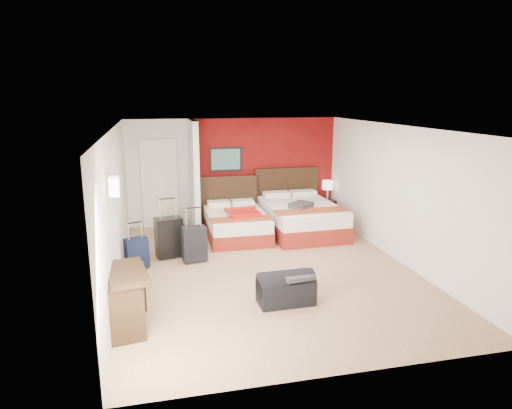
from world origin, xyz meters
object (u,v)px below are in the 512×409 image
object	(u,v)px
red_suitcase_open	(242,212)
nightstand	(327,209)
suitcase_black	(169,238)
suitcase_charcoal	(194,245)
table_lamp	(327,190)
duffel_bag	(286,290)
bed_right	(301,218)
bed_left	(237,225)
desk	(128,300)
suitcase_navy	(137,255)

from	to	relation	value
red_suitcase_open	nightstand	distance (m)	2.62
suitcase_black	suitcase_charcoal	xyz separation A→B (m)	(0.45, -0.35, -0.05)
red_suitcase_open	table_lamp	world-z (taller)	table_lamp
suitcase_black	duffel_bag	distance (m)	2.89
bed_right	duffel_bag	xyz separation A→B (m)	(-1.36, -3.39, -0.12)
bed_left	desk	world-z (taller)	desk
bed_left	nightstand	world-z (taller)	bed_left
suitcase_navy	nightstand	bearing A→B (deg)	7.99
suitcase_charcoal	suitcase_navy	world-z (taller)	suitcase_charcoal
nightstand	suitcase_black	bearing A→B (deg)	-158.30
bed_left	suitcase_charcoal	world-z (taller)	suitcase_charcoal
suitcase_black	desk	world-z (taller)	desk
red_suitcase_open	nightstand	size ratio (longest dim) A/B	1.71
bed_left	duffel_bag	bearing A→B (deg)	-87.40
suitcase_black	desk	distance (m)	2.73
red_suitcase_open	nightstand	bearing A→B (deg)	17.21
table_lamp	desk	distance (m)	6.49
suitcase_black	suitcase_navy	size ratio (longest dim) A/B	1.39
bed_left	bed_right	bearing A→B (deg)	1.43
table_lamp	desk	xyz separation A→B (m)	(-4.59, -4.58, -0.33)
suitcase_charcoal	desk	xyz separation A→B (m)	(-1.08, -2.30, 0.09)
duffel_bag	bed_right	bearing A→B (deg)	66.53
suitcase_navy	desk	world-z (taller)	desk
bed_left	nightstand	xyz separation A→B (m)	(2.47, 0.96, -0.02)
bed_left	table_lamp	size ratio (longest dim) A/B	3.75
table_lamp	suitcase_charcoal	xyz separation A→B (m)	(-3.51, -2.27, -0.42)
suitcase_charcoal	table_lamp	bearing A→B (deg)	26.33
red_suitcase_open	suitcase_charcoal	size ratio (longest dim) A/B	1.33
red_suitcase_open	suitcase_black	world-z (taller)	suitcase_black
table_lamp	suitcase_black	bearing A→B (deg)	-154.05
nightstand	suitcase_charcoal	bearing A→B (deg)	-151.31
red_suitcase_open	desk	xyz separation A→B (m)	(-2.22, -3.52, -0.19)
suitcase_charcoal	nightstand	bearing A→B (deg)	26.33
bed_right	desk	bearing A→B (deg)	-136.14
bed_left	suitcase_navy	world-z (taller)	bed_left
nightstand	suitcase_charcoal	distance (m)	4.18
suitcase_black	duffel_bag	xyz separation A→B (m)	(1.60, -2.40, -0.17)
nightstand	suitcase_navy	size ratio (longest dim) A/B	0.93
suitcase_black	desk	size ratio (longest dim) A/B	0.77
bed_left	suitcase_navy	bearing A→B (deg)	-144.37
table_lamp	suitcase_charcoal	world-z (taller)	table_lamp
bed_right	red_suitcase_open	distance (m)	1.41
suitcase_charcoal	suitcase_black	bearing A→B (deg)	135.29
suitcase_charcoal	suitcase_navy	xyz separation A→B (m)	(-1.03, -0.14, -0.05)
red_suitcase_open	desk	world-z (taller)	desk
bed_left	suitcase_navy	size ratio (longest dim) A/B	3.35
suitcase_navy	suitcase_charcoal	bearing A→B (deg)	-12.40
red_suitcase_open	suitcase_navy	bearing A→B (deg)	-155.05
suitcase_charcoal	duffel_bag	size ratio (longest dim) A/B	0.78
table_lamp	desk	size ratio (longest dim) A/B	0.49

